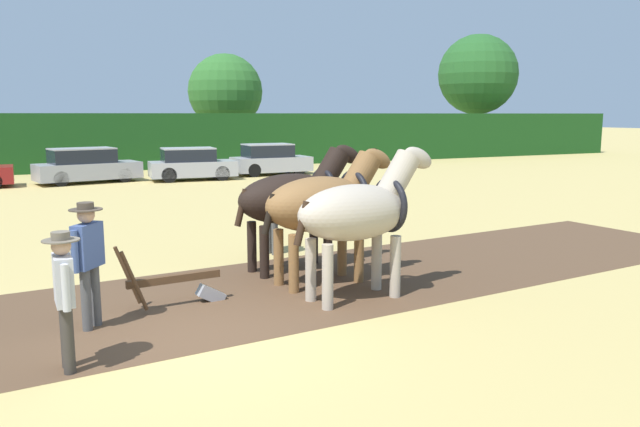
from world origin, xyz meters
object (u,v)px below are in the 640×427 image
object	(u,v)px
parked_car_center	(270,160)
tree_center	(478,75)
draft_horse_lead_left	(360,212)
draft_horse_lead_right	(324,204)
parked_car_left	(86,166)
farmer_beside_team	(271,212)
tree_center_left	(225,92)
farmer_at_plow	(88,254)
plow	(183,285)
parked_car_center_left	(191,165)
draft_horse_trail_left	(295,198)
farmer_onlooker_left	(64,291)

from	to	relation	value
parked_car_center	tree_center	bearing A→B (deg)	25.40
draft_horse_lead_left	draft_horse_lead_right	distance (m)	1.11
draft_horse_lead_left	parked_car_left	xyz separation A→B (m)	(-2.29, 20.56, -0.71)
tree_center	parked_car_center	bearing A→B (deg)	-154.58
tree_center	farmer_beside_team	size ratio (longest dim) A/B	5.64
tree_center_left	draft_horse_lead_right	bearing A→B (deg)	-104.24
tree_center	tree_center_left	bearing A→B (deg)	175.96
tree_center_left	draft_horse_lead_left	size ratio (longest dim) A/B	2.54
farmer_at_plow	parked_car_center	world-z (taller)	farmer_at_plow
plow	parked_car_center_left	bearing A→B (deg)	70.51
tree_center	plow	bearing A→B (deg)	-135.67
farmer_at_plow	tree_center_left	bearing A→B (deg)	107.73
parked_car_left	tree_center_left	bearing A→B (deg)	38.17
farmer_at_plow	farmer_beside_team	distance (m)	5.25
plow	farmer_at_plow	world-z (taller)	farmer_at_plow
draft_horse_trail_left	farmer_at_plow	xyz separation A→B (m)	(-3.97, -1.84, -0.34)
draft_horse_trail_left	farmer_at_plow	bearing A→B (deg)	-159.93
tree_center	parked_car_center_left	distance (m)	28.38
draft_horse_trail_left	tree_center	bearing A→B (deg)	40.69
tree_center	draft_horse_trail_left	size ratio (longest dim) A/B	3.25
draft_horse_lead_right	parked_car_center	size ratio (longest dim) A/B	0.71
farmer_beside_team	draft_horse_lead_right	bearing A→B (deg)	-108.63
tree_center	parked_car_center	xyz separation A→B (m)	(-21.39, -10.16, -5.33)
tree_center	farmer_onlooker_left	distance (m)	45.68
farmer_beside_team	parked_car_center_left	size ratio (longest dim) A/B	0.41
farmer_beside_team	parked_car_center	xyz separation A→B (m)	(6.53, 16.85, -0.19)
farmer_beside_team	farmer_onlooker_left	distance (m)	6.55
draft_horse_lead_right	draft_horse_lead_left	bearing A→B (deg)	-89.43
draft_horse_trail_left	parked_car_center	xyz separation A→B (m)	(6.61, 18.34, -0.68)
tree_center	draft_horse_lead_left	bearing A→B (deg)	-132.15
parked_car_center	draft_horse_lead_left	bearing A→B (deg)	-107.37
farmer_onlooker_left	parked_car_left	world-z (taller)	farmer_onlooker_left
farmer_beside_team	plow	bearing A→B (deg)	-151.64
plow	tree_center	bearing A→B (deg)	39.51
draft_horse_lead_left	plow	world-z (taller)	draft_horse_lead_left
draft_horse_lead_right	parked_car_left	size ratio (longest dim) A/B	0.59
draft_horse_lead_left	parked_car_left	bearing A→B (deg)	91.54
tree_center_left	farmer_beside_team	size ratio (longest dim) A/B	4.31
plow	parked_car_center	size ratio (longest dim) A/B	0.45
draft_horse_lead_right	parked_car_left	world-z (taller)	draft_horse_lead_right
tree_center_left	farmer_at_plow	distance (m)	34.11
parked_car_left	draft_horse_lead_left	bearing A→B (deg)	-94.46
tree_center_left	parked_car_center_left	distance (m)	14.13
draft_horse_lead_left	plow	size ratio (longest dim) A/B	1.59
draft_horse_lead_right	farmer_onlooker_left	distance (m)	5.00
farmer_onlooker_left	parked_car_center_left	world-z (taller)	farmer_onlooker_left
farmer_at_plow	parked_car_left	size ratio (longest dim) A/B	0.39
tree_center	farmer_at_plow	distance (m)	44.37
draft_horse_lead_right	plow	world-z (taller)	draft_horse_lead_right
draft_horse_lead_right	farmer_onlooker_left	world-z (taller)	draft_horse_lead_right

